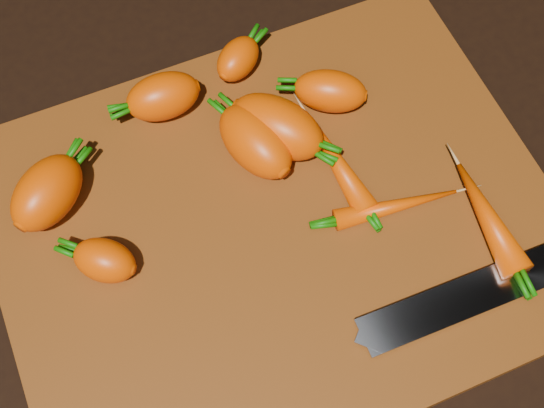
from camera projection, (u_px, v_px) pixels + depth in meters
name	position (u px, v px, depth m)	size (l,w,h in m)	color
ground	(276.00, 230.00, 0.70)	(2.00, 2.00, 0.01)	black
cutting_board	(276.00, 225.00, 0.69)	(0.50, 0.40, 0.01)	brown
carrot_0	(47.00, 193.00, 0.67)	(0.08, 0.05, 0.05)	#E74700
carrot_1	(105.00, 260.00, 0.65)	(0.06, 0.04, 0.04)	#E74700
carrot_2	(277.00, 127.00, 0.70)	(0.09, 0.05, 0.05)	#E74700
carrot_3	(255.00, 141.00, 0.69)	(0.09, 0.05, 0.05)	#E74700
carrot_4	(163.00, 96.00, 0.72)	(0.07, 0.05, 0.05)	#E74700
carrot_5	(238.00, 59.00, 0.74)	(0.05, 0.04, 0.04)	#E74700
carrot_6	(330.00, 91.00, 0.72)	(0.07, 0.04, 0.04)	#E74700
carrot_7	(335.00, 160.00, 0.70)	(0.12, 0.02, 0.02)	#E74700
carrot_8	(396.00, 206.00, 0.68)	(0.11, 0.02, 0.02)	#E74700
carrot_9	(487.00, 217.00, 0.67)	(0.11, 0.03, 0.03)	#E74700
knife	(486.00, 289.00, 0.65)	(0.32, 0.04, 0.02)	gray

